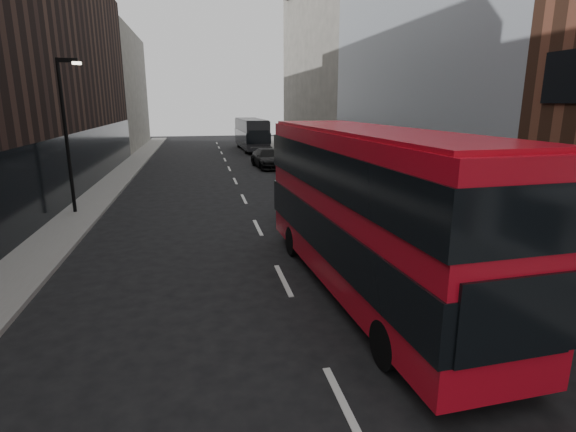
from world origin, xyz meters
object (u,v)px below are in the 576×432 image
red_bus (368,205)px  car_c (268,158)px  street_lamp (67,126)px  car_a (298,210)px  grey_bus (251,134)px  car_b (298,173)px

red_bus → car_c: bearing=84.1°
street_lamp → car_a: (10.05, -3.60, -3.56)m
red_bus → car_c: red_bus is taller
red_bus → car_a: 7.92m
grey_bus → car_b: (0.64, -21.51, -1.21)m
red_bus → car_a: red_bus is taller
car_b → car_c: bearing=95.2°
street_lamp → red_bus: (10.33, -11.27, -1.64)m
car_a → car_b: (2.27, 10.28, 0.03)m
grey_bus → car_a: (-1.63, -31.78, -1.24)m
street_lamp → car_c: (11.44, 14.08, -3.41)m
car_a → street_lamp: bearing=163.7°
street_lamp → red_bus: street_lamp is taller
street_lamp → grey_bus: (11.68, 28.18, -2.33)m
street_lamp → red_bus: 15.38m
car_b → car_c: car_c is taller
car_b → street_lamp: bearing=-153.1°
red_bus → car_c: size_ratio=2.15×
red_bus → grey_bus: size_ratio=1.06×
car_b → grey_bus: bearing=90.2°
red_bus → grey_bus: 39.48m
car_a → red_bus: bearing=-84.5°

